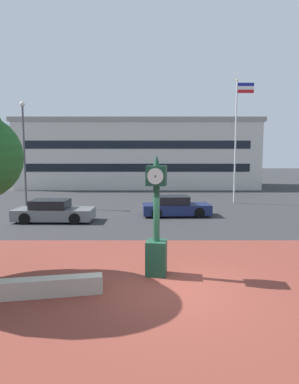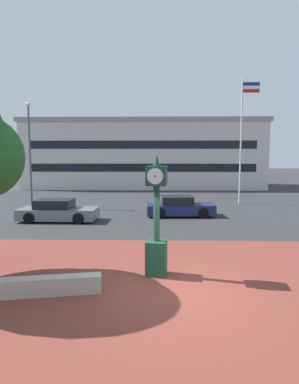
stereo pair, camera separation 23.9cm
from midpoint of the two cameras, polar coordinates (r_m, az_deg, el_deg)
name	(u,v)px [view 2 (the right image)]	position (r m, az deg, el deg)	size (l,w,h in m)	color
ground_plane	(170,291)	(9.63, 4.36, -16.87)	(200.00, 200.00, 0.00)	#2D2D30
plaza_brick_paving	(169,280)	(10.37, 4.13, -15.13)	(44.00, 9.59, 0.01)	brown
planter_wall	(42,286)	(9.68, -17.53, -15.43)	(3.20, 0.40, 0.50)	#ADA393
street_clock	(156,227)	(10.40, 1.89, -6.06)	(0.72, 0.73, 3.84)	#19422D
car_street_near	(180,207)	(21.00, 5.59, -2.63)	(4.36, 2.07, 1.28)	navy
car_street_far	(58,211)	(20.00, -15.40, -3.26)	(4.56, 2.03, 1.28)	slate
flagpole_primary	(242,134)	(27.39, 16.15, 9.69)	(1.41, 0.14, 9.86)	silver
civic_building	(144,154)	(41.82, -0.75, 6.61)	(28.72, 10.42, 8.19)	beige
street_lamp_post	(30,145)	(26.31, -19.95, 7.78)	(0.36, 0.36, 7.81)	#4C4C51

